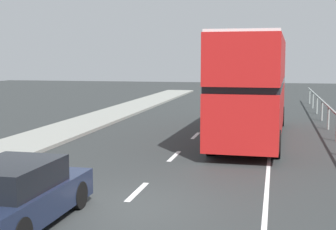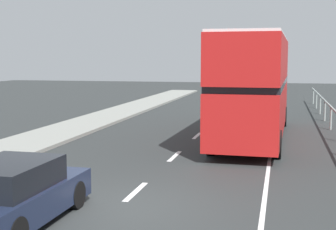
# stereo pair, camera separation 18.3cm
# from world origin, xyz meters

# --- Properties ---
(ground_plane) EXTENTS (75.12, 120.00, 0.10)m
(ground_plane) POSITION_xyz_m (0.00, 0.00, -0.05)
(ground_plane) COLOR #2C2F30
(lane_paint_markings) EXTENTS (3.46, 46.00, 0.01)m
(lane_paint_markings) POSITION_xyz_m (2.15, 8.85, 0.00)
(lane_paint_markings) COLOR silver
(lane_paint_markings) RESTS_ON ground
(double_decker_bus_red) EXTENTS (2.86, 11.52, 4.41)m
(double_decker_bus_red) POSITION_xyz_m (2.52, 10.74, 2.36)
(double_decker_bus_red) COLOR red
(double_decker_bus_red) RESTS_ON ground
(hatchback_car_near) EXTENTS (1.86, 4.07, 1.37)m
(hatchback_car_near) POSITION_xyz_m (-1.76, -1.70, 0.66)
(hatchback_car_near) COLOR #192239
(hatchback_car_near) RESTS_ON ground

